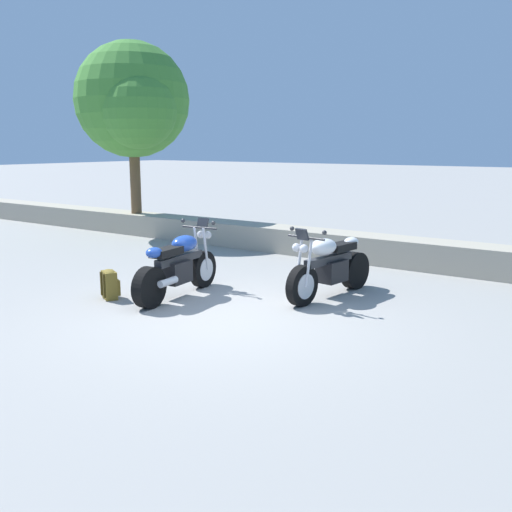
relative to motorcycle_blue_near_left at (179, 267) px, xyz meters
name	(u,v)px	position (x,y,z in m)	size (l,w,h in m)	color
ground_plane	(224,317)	(1.27, -0.48, -0.49)	(120.00, 120.00, 0.00)	gray
stone_wall	(366,248)	(1.27, 4.32, -0.21)	(36.00, 0.80, 0.55)	#A89E89
motorcycle_blue_near_left	(179,267)	(0.00, 0.00, 0.00)	(0.70, 2.06, 1.18)	black
motorcycle_white_centre	(329,267)	(1.98, 1.33, 0.00)	(0.67, 2.06, 1.18)	black
rider_backpack	(110,284)	(-0.79, -0.73, -0.24)	(0.35, 0.34, 0.47)	brown
leafy_tree_far_left	(133,102)	(-5.29, 4.19, 2.98)	(3.14, 2.99, 4.48)	brown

